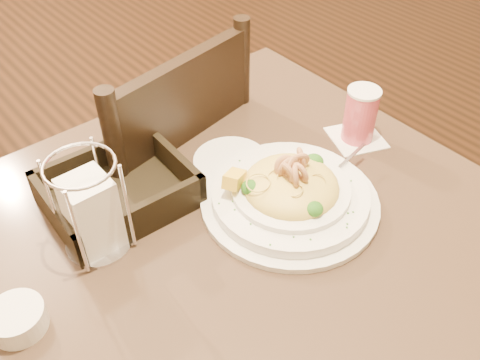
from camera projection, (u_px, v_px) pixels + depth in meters
main_table at (246, 296)px, 1.11m from camera, size 0.90×0.90×0.73m
dining_chair_near at (156, 189)px, 1.35m from camera, size 0.49×0.49×0.93m
pasta_bowl at (290, 192)px, 0.96m from camera, size 0.36×0.33×0.10m
drink_glass at (360, 115)px, 1.09m from camera, size 0.14×0.14×0.12m
bread_basket at (119, 193)px, 0.97m from camera, size 0.26×0.21×0.07m
napkin_caddy at (91, 212)px, 0.86m from camera, size 0.11×0.11×0.18m
side_plate at (231, 161)px, 1.07m from camera, size 0.17×0.17×0.01m
butter_ramekin at (17, 319)px, 0.78m from camera, size 0.11×0.11×0.04m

